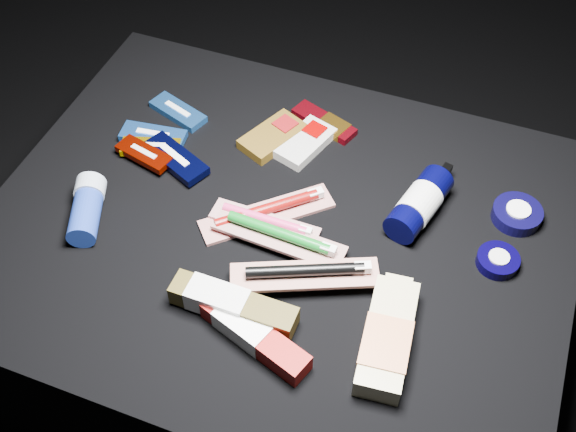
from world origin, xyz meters
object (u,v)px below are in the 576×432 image
(lotion_bottle, at_px, (419,204))
(toothpaste_carton_red, at_px, (251,333))
(bodywash_bottle, at_px, (387,340))
(deodorant_stick, at_px, (87,208))

(lotion_bottle, relative_size, toothpaste_carton_red, 1.00)
(lotion_bottle, distance_m, bodywash_bottle, 0.27)
(lotion_bottle, bearing_deg, deodorant_stick, -144.61)
(deodorant_stick, bearing_deg, toothpaste_carton_red, -41.28)
(lotion_bottle, relative_size, bodywash_bottle, 0.92)
(lotion_bottle, distance_m, deodorant_stick, 0.56)
(bodywash_bottle, distance_m, toothpaste_carton_red, 0.20)
(lotion_bottle, bearing_deg, bodywash_bottle, -71.88)
(lotion_bottle, xyz_separation_m, toothpaste_carton_red, (-0.17, -0.32, -0.01))
(deodorant_stick, bearing_deg, bodywash_bottle, -28.73)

